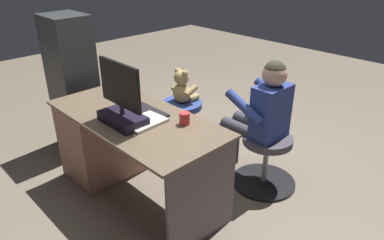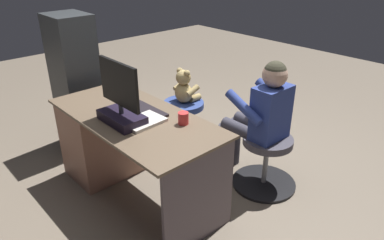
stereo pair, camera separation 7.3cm
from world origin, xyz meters
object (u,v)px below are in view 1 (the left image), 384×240
at_px(teddy_bear, 183,88).
at_px(tv_remote, 108,111).
at_px(desk, 110,138).
at_px(office_chair_teddy, 182,119).
at_px(computer_mouse, 128,99).
at_px(visitor_chair, 266,158).
at_px(monitor, 122,105).
at_px(cup, 185,118).
at_px(keyboard, 146,110).
at_px(person, 261,111).

bearing_deg(teddy_bear, tv_remote, 101.97).
distance_m(desk, office_chair_teddy, 0.89).
distance_m(computer_mouse, tv_remote, 0.26).
relative_size(computer_mouse, visitor_chair, 0.17).
height_order(monitor, cup, monitor).
relative_size(desk, monitor, 3.28).
distance_m(keyboard, computer_mouse, 0.28).
xyz_separation_m(tv_remote, person, (-0.75, -1.00, -0.07)).
bearing_deg(computer_mouse, tv_remote, 109.89).
bearing_deg(keyboard, desk, 17.31).
relative_size(monitor, teddy_bear, 1.30).
relative_size(monitor, office_chair_teddy, 0.96).
height_order(monitor, tv_remote, monitor).
bearing_deg(visitor_chair, tv_remote, 49.71).
xyz_separation_m(desk, monitor, (-0.45, 0.13, 0.49)).
distance_m(desk, cup, 0.89).
height_order(computer_mouse, teddy_bear, teddy_bear).
bearing_deg(computer_mouse, office_chair_teddy, -80.62).
distance_m(computer_mouse, visitor_chair, 1.30).
bearing_deg(keyboard, tv_remote, 48.98).
distance_m(desk, tv_remote, 0.43).
relative_size(keyboard, tv_remote, 2.80).
xyz_separation_m(teddy_bear, person, (-0.96, -0.00, 0.05)).
height_order(desk, keyboard, keyboard).
height_order(office_chair_teddy, teddy_bear, teddy_bear).
height_order(cup, teddy_bear, cup).
distance_m(cup, visitor_chair, 0.93).
relative_size(monitor, computer_mouse, 4.86).
relative_size(desk, keyboard, 3.65).
bearing_deg(tv_remote, office_chair_teddy, -51.78).
distance_m(desk, monitor, 0.68).
height_order(office_chair_teddy, person, person).
relative_size(keyboard, office_chair_teddy, 0.86).
height_order(keyboard, person, person).
bearing_deg(tv_remote, computer_mouse, -44.01).
relative_size(tv_remote, visitor_chair, 0.27).
distance_m(teddy_bear, person, 0.96).
bearing_deg(keyboard, person, -125.64).
bearing_deg(office_chair_teddy, desk, 90.41).
bearing_deg(teddy_bear, visitor_chair, -179.69).
bearing_deg(visitor_chair, computer_mouse, 38.77).
bearing_deg(monitor, cup, -135.74).
height_order(cup, visitor_chair, cup).
distance_m(monitor, teddy_bear, 1.15).
bearing_deg(cup, computer_mouse, 3.71).
bearing_deg(tv_remote, cup, -127.03).
bearing_deg(person, cup, 75.95).
bearing_deg(person, tv_remote, 53.09).
bearing_deg(teddy_bear, desk, 90.40).
bearing_deg(person, visitor_chair, -178.98).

